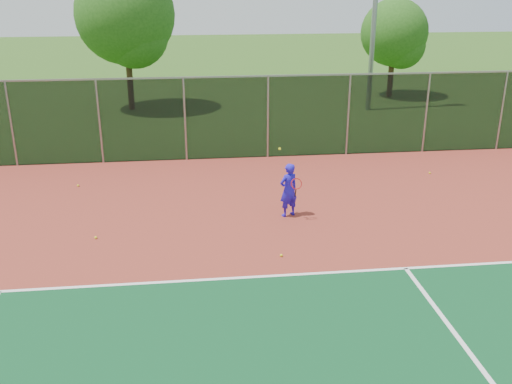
% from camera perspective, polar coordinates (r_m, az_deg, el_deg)
% --- Properties ---
extents(ground, '(120.00, 120.00, 0.00)m').
position_cam_1_polar(ground, '(10.70, 10.15, -15.87)').
color(ground, '#2A5117').
rests_on(ground, ground).
extents(court_apron, '(30.00, 20.00, 0.02)m').
position_cam_1_polar(court_apron, '(12.29, 7.53, -10.37)').
color(court_apron, maroon).
rests_on(court_apron, ground).
extents(fence_back, '(30.00, 0.06, 3.03)m').
position_cam_1_polar(fence_back, '(20.91, 1.20, 7.59)').
color(fence_back, black).
rests_on(fence_back, court_apron).
extents(tennis_player, '(0.66, 0.70, 1.97)m').
position_cam_1_polar(tennis_player, '(15.80, 3.28, 0.21)').
color(tennis_player, '#2215CD').
rests_on(tennis_player, court_apron).
extents(practice_ball_1, '(0.07, 0.07, 0.07)m').
position_cam_1_polar(practice_ball_1, '(15.22, -15.73, -4.41)').
color(practice_ball_1, yellow).
rests_on(practice_ball_1, court_apron).
extents(practice_ball_2, '(0.07, 0.07, 0.07)m').
position_cam_1_polar(practice_ball_2, '(13.78, 2.54, -6.34)').
color(practice_ball_2, yellow).
rests_on(practice_ball_2, court_apron).
extents(practice_ball_3, '(0.07, 0.07, 0.07)m').
position_cam_1_polar(practice_ball_3, '(20.31, 16.98, 1.84)').
color(practice_ball_3, yellow).
rests_on(practice_ball_3, court_apron).
extents(practice_ball_4, '(0.07, 0.07, 0.07)m').
position_cam_1_polar(practice_ball_4, '(19.11, -17.37, 0.62)').
color(practice_ball_4, yellow).
rests_on(practice_ball_4, court_apron).
extents(tree_back_left, '(4.77, 4.77, 7.01)m').
position_cam_1_polar(tree_back_left, '(29.21, -12.76, 16.50)').
color(tree_back_left, '#362113').
rests_on(tree_back_left, ground).
extents(tree_back_mid, '(3.60, 3.60, 5.29)m').
position_cam_1_polar(tree_back_mid, '(32.80, 13.84, 14.93)').
color(tree_back_mid, '#362113').
rests_on(tree_back_mid, ground).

